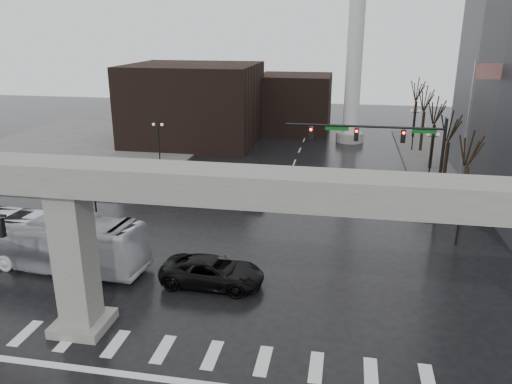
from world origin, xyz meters
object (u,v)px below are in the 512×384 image
signal_mast_arm (391,145)px  city_bus (50,241)px  far_car (255,191)px  pickup_truck (213,272)px

signal_mast_arm → city_bus: (-21.30, -12.89, -4.09)m
far_car → signal_mast_arm: bearing=-16.2°
city_bus → far_car: city_bus is taller
pickup_truck → city_bus: 10.65m
signal_mast_arm → far_car: bearing=169.5°
signal_mast_arm → pickup_truck: 17.83m
pickup_truck → far_car: pickup_truck is taller
pickup_truck → far_car: size_ratio=1.27×
city_bus → pickup_truck: bearing=-88.1°
pickup_truck → city_bus: city_bus is taller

